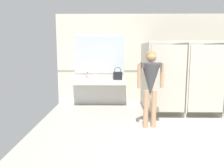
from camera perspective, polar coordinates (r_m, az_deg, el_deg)
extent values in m
cube|color=beige|center=(7.39, 17.14, 5.78)|extent=(7.73, 0.12, 2.76)
cube|color=#9E937F|center=(7.35, 17.16, 3.18)|extent=(7.73, 0.01, 0.06)
cube|color=silver|center=(6.81, -3.32, 0.65)|extent=(1.64, 0.56, 0.14)
cube|color=silver|center=(7.12, -3.16, -2.37)|extent=(1.64, 0.08, 0.69)
cube|color=beige|center=(6.82, -6.77, 0.78)|extent=(0.42, 0.31, 0.11)
cylinder|color=silver|center=(7.02, -6.56, 1.88)|extent=(0.04, 0.04, 0.11)
cylinder|color=silver|center=(6.96, -6.62, 2.19)|extent=(0.03, 0.11, 0.03)
sphere|color=silver|center=(7.03, -5.98, 1.69)|extent=(0.04, 0.04, 0.04)
cube|color=beige|center=(6.77, 0.12, 0.77)|extent=(0.42, 0.31, 0.11)
cylinder|color=silver|center=(6.97, 0.13, 1.88)|extent=(0.04, 0.04, 0.11)
cylinder|color=silver|center=(6.91, 0.13, 2.20)|extent=(0.03, 0.11, 0.03)
sphere|color=silver|center=(6.98, 0.71, 1.69)|extent=(0.04, 0.04, 0.04)
cube|color=silver|center=(7.03, -3.22, 7.34)|extent=(1.54, 0.02, 1.13)
cube|color=#B2AD9E|center=(6.33, 8.19, 2.14)|extent=(0.03, 1.55, 1.75)
cylinder|color=silver|center=(5.82, 8.89, -7.90)|extent=(0.05, 0.05, 0.12)
cube|color=#B2AD9E|center=(6.52, 16.49, 2.06)|extent=(0.03, 1.55, 1.75)
cylinder|color=silver|center=(6.03, 17.93, -7.64)|extent=(0.05, 0.05, 0.12)
cube|color=#B2AD9E|center=(6.84, 24.16, 1.95)|extent=(0.03, 1.55, 1.75)
cylinder|color=silver|center=(6.37, 26.17, -7.25)|extent=(0.05, 0.05, 0.12)
cube|color=#B2AD9E|center=(5.69, 13.90, 1.21)|extent=(0.87, 0.03, 1.65)
cube|color=#B2AD9E|center=(5.97, 22.79, 1.14)|extent=(0.87, 0.03, 1.65)
cube|color=#B7BABF|center=(5.93, 23.32, 9.76)|extent=(2.91, 0.04, 0.04)
cylinder|color=tan|center=(5.11, 10.46, -6.20)|extent=(0.11, 0.11, 0.83)
cylinder|color=tan|center=(5.05, 8.51, -6.31)|extent=(0.11, 0.11, 0.83)
cone|color=#47474C|center=(4.95, 9.68, 1.01)|extent=(0.46, 0.46, 0.71)
cube|color=#47474C|center=(4.92, 9.78, 4.74)|extent=(0.47, 0.23, 0.10)
cylinder|color=tan|center=(5.02, 12.47, 2.07)|extent=(0.08, 0.08, 0.53)
cylinder|color=tan|center=(4.87, 6.85, 2.00)|extent=(0.08, 0.08, 0.53)
sphere|color=tan|center=(4.91, 9.83, 6.75)|extent=(0.22, 0.22, 0.22)
sphere|color=olive|center=(4.92, 9.80, 6.93)|extent=(0.23, 0.23, 0.23)
cube|color=black|center=(6.64, 1.45, 2.06)|extent=(0.27, 0.10, 0.23)
torus|color=black|center=(6.62, 1.45, 3.40)|extent=(0.20, 0.02, 0.20)
cylinder|color=#D899B2|center=(7.00, -6.23, 2.04)|extent=(0.07, 0.07, 0.16)
cylinder|color=black|center=(6.98, -6.24, 2.82)|extent=(0.03, 0.03, 0.04)
cylinder|color=white|center=(6.73, -4.02, 1.60)|extent=(0.07, 0.07, 0.11)
cylinder|color=#B7BABF|center=(4.93, 10.27, -11.78)|extent=(0.14, 0.14, 0.01)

